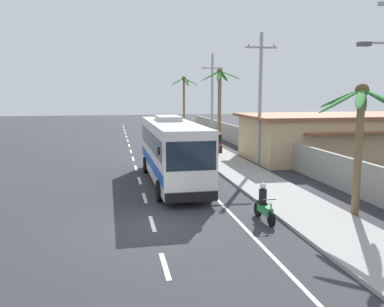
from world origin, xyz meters
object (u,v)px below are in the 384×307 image
at_px(utility_pole_far, 212,96).
at_px(palm_nearest, 360,122).
at_px(pedestrian_near_kerb, 204,144).
at_px(roadside_building, 347,136).
at_px(palm_second, 220,93).
at_px(utility_pole_mid, 260,97).
at_px(pedestrian_midwalk, 220,142).
at_px(palm_third, 184,92).
at_px(motorcycle_beside_bus, 190,151).
at_px(pedestrian_far_walk, 218,139).
at_px(coach_bus_foreground, 172,149).
at_px(motorcycle_trailing, 264,206).

bearing_deg(utility_pole_far, palm_nearest, -90.45).
bearing_deg(pedestrian_near_kerb, roadside_building, 164.25).
height_order(utility_pole_far, palm_second, utility_pole_far).
bearing_deg(utility_pole_mid, pedestrian_midwalk, 104.36).
relative_size(utility_pole_far, palm_second, 1.22).
xyz_separation_m(utility_pole_mid, palm_nearest, (-0.15, -12.33, -0.87)).
bearing_deg(palm_third, motorcycle_beside_bus, -98.46).
relative_size(pedestrian_far_walk, utility_pole_mid, 0.19).
distance_m(coach_bus_foreground, motorcycle_beside_bus, 8.88).
xyz_separation_m(motorcycle_trailing, palm_second, (4.21, 23.35, 4.46)).
bearing_deg(motorcycle_trailing, palm_nearest, -0.68).
bearing_deg(palm_nearest, utility_pole_far, 89.55).
bearing_deg(motorcycle_beside_bus, palm_nearest, -75.66).
bearing_deg(palm_third, utility_pole_far, -84.89).
xyz_separation_m(pedestrian_far_walk, palm_third, (0.10, 18.70, 4.14)).
distance_m(motorcycle_beside_bus, palm_third, 23.01).
xyz_separation_m(pedestrian_far_walk, roadside_building, (8.95, -5.96, 0.71)).
bearing_deg(pedestrian_near_kerb, palm_second, -113.54).
distance_m(pedestrian_far_walk, utility_pole_far, 8.10).
distance_m(pedestrian_far_walk, palm_second, 5.50).
relative_size(coach_bus_foreground, palm_second, 1.51).
relative_size(utility_pole_far, palm_third, 1.26).
relative_size(motorcycle_trailing, palm_third, 0.27).
height_order(palm_third, roadside_building, palm_third).
bearing_deg(pedestrian_far_walk, roadside_building, 66.04).
relative_size(pedestrian_midwalk, utility_pole_far, 0.19).
height_order(utility_pole_far, palm_nearest, utility_pole_far).
bearing_deg(palm_nearest, palm_second, 89.70).
xyz_separation_m(motorcycle_beside_bus, pedestrian_near_kerb, (1.37, 0.99, 0.34)).
bearing_deg(palm_second, motorcycle_trailing, -100.22).
relative_size(coach_bus_foreground, motorcycle_beside_bus, 5.78).
relative_size(pedestrian_midwalk, palm_third, 0.24).
bearing_deg(pedestrian_far_walk, utility_pole_mid, 17.89).
xyz_separation_m(motorcycle_beside_bus, motorcycle_trailing, (0.05, -16.16, 0.00)).
bearing_deg(motorcycle_beside_bus, roadside_building, -10.96).
xyz_separation_m(motorcycle_trailing, palm_nearest, (4.09, -0.05, 3.36)).
bearing_deg(palm_second, pedestrian_near_kerb, -115.03).
bearing_deg(pedestrian_far_walk, palm_second, 173.39).
height_order(utility_pole_far, palm_third, utility_pole_far).
xyz_separation_m(motorcycle_trailing, pedestrian_near_kerb, (1.32, 17.16, 0.34)).
height_order(pedestrian_midwalk, roadside_building, roadside_building).
xyz_separation_m(palm_nearest, palm_third, (-0.82, 38.52, 1.20)).
bearing_deg(pedestrian_far_walk, motorcycle_trailing, 0.61).
bearing_deg(utility_pole_far, pedestrian_near_kerb, -107.05).
xyz_separation_m(palm_third, roadside_building, (8.85, -24.66, -3.43)).
xyz_separation_m(motorcycle_beside_bus, palm_nearest, (4.14, -16.21, 3.36)).
distance_m(motorcycle_beside_bus, palm_nearest, 17.07).
relative_size(motorcycle_trailing, roadside_building, 0.12).
distance_m(motorcycle_trailing, utility_pole_mid, 13.67).
height_order(coach_bus_foreground, roadside_building, coach_bus_foreground).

